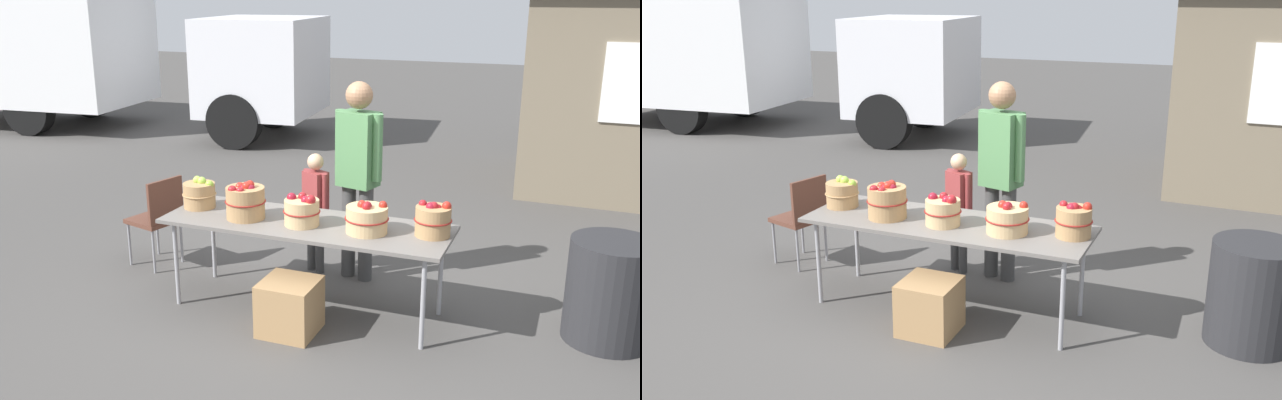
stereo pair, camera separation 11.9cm
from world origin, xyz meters
The scene contains 13 objects.
ground_plane centered at (0.00, 0.00, 0.00)m, with size 40.00×40.00×0.00m, color #474442.
market_table centered at (0.00, 0.00, 0.71)m, with size 2.30×0.76×0.75m.
apple_basket_green_0 centered at (-0.99, 0.04, 0.86)m, with size 0.29×0.29×0.26m.
apple_basket_red_0 centered at (-0.49, -0.08, 0.89)m, with size 0.33×0.33×0.31m.
apple_basket_red_1 centered at (-0.01, -0.06, 0.86)m, with size 0.29×0.29×0.26m.
apple_basket_red_2 centered at (0.52, -0.04, 0.86)m, with size 0.34×0.34×0.25m.
apple_basket_red_3 centered at (1.00, 0.07, 0.87)m, with size 0.29×0.29×0.27m.
vendor_adult centered at (0.17, 0.77, 1.05)m, with size 0.46×0.31×1.78m.
child_customer centered at (-0.23, 0.77, 0.66)m, with size 0.27×0.22×1.12m.
box_truck centered at (-6.89, 5.68, 1.49)m, with size 7.87×2.85×2.75m.
folding_chair centered at (-1.64, 0.36, 0.51)m, with size 0.49×0.49×0.86m.
trash_barrel centered at (2.28, 0.35, 0.39)m, with size 0.63×0.63×0.78m, color #262628.
produce_crate centered at (0.03, -0.41, 0.21)m, with size 0.42×0.42×0.42m, color #A87F51.
Camera 1 is at (2.00, -4.77, 2.53)m, focal length 38.84 mm.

